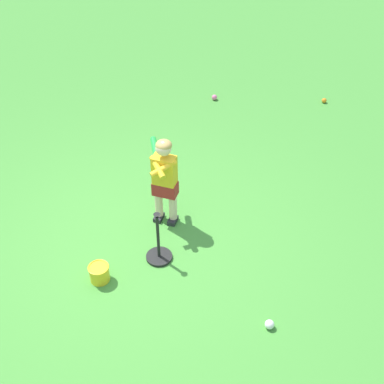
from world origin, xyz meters
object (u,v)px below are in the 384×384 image
Objects in this scene: toy_bucket at (99,273)px; batting_tee at (159,251)px; play_ball_near_batter at (214,97)px; child_batter at (164,174)px; play_ball_far_left at (270,324)px; play_ball_midfield at (324,100)px.

batting_tee is at bearing 127.09° from toy_bucket.
child_batter is at bearing -3.26° from play_ball_near_batter.
child_batter is 11.96× the size of play_ball_far_left.
play_ball_midfield is at bearing 96.84° from play_ball_near_batter.
play_ball_midfield is 4.71m from toy_bucket.
play_ball_midfield is 4.11m from batting_tee.
play_ball_midfield is at bearing 172.14° from play_ball_far_left.
child_batter reaches higher than batting_tee.
batting_tee is (0.61, 0.06, -0.55)m from child_batter.
play_ball_near_batter is 0.95× the size of play_ball_far_left.
play_ball_far_left is 0.42× the size of toy_bucket.
batting_tee reaches higher than play_ball_near_batter.
child_batter is 2.95m from play_ball_near_batter.
batting_tee is at bearing 5.60° from child_batter.
play_ball_near_batter reaches higher than play_ball_midfield.
play_ball_midfield is at bearing 153.90° from batting_tee.
batting_tee reaches higher than play_ball_midfield.
toy_bucket is at bearing -9.20° from play_ball_near_batter.
play_ball_midfield is 4.43m from play_ball_far_left.
batting_tee is at bearing -1.70° from play_ball_near_batter.
child_batter is 0.82m from batting_tee.
toy_bucket is (4.09, -2.34, 0.06)m from play_ball_midfield.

